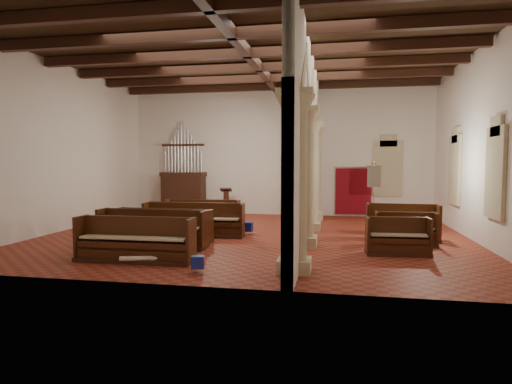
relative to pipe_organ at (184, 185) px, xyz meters
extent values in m
plane|color=maroon|center=(4.50, -5.50, -1.37)|extent=(14.00, 14.00, 0.00)
plane|color=#342211|center=(4.50, -5.50, 4.63)|extent=(14.00, 14.00, 0.00)
cube|color=white|center=(4.50, 0.50, 1.63)|extent=(14.00, 0.02, 6.00)
cube|color=white|center=(4.50, -11.50, 1.63)|extent=(14.00, 0.02, 6.00)
cube|color=white|center=(-2.50, -5.50, 1.63)|extent=(0.02, 12.00, 6.00)
cube|color=white|center=(11.50, -5.50, 1.63)|extent=(0.02, 12.00, 6.00)
cube|color=#C1B690|center=(6.30, -10.00, -1.22)|extent=(0.75, 0.75, 0.30)
cylinder|color=#C1B690|center=(6.30, -10.00, 0.58)|extent=(0.56, 0.56, 3.30)
cube|color=#C1B690|center=(6.30, -7.00, -1.22)|extent=(0.75, 0.75, 0.30)
cylinder|color=#C1B690|center=(6.30, -7.00, 0.58)|extent=(0.56, 0.56, 3.30)
cube|color=#C1B690|center=(6.30, -4.00, -1.22)|extent=(0.75, 0.75, 0.30)
cylinder|color=#C1B690|center=(6.30, -4.00, 0.58)|extent=(0.56, 0.56, 3.30)
cube|color=#C1B690|center=(6.30, -1.00, -1.22)|extent=(0.75, 0.75, 0.30)
cylinder|color=#C1B690|center=(6.30, -1.00, 0.58)|extent=(0.56, 0.56, 3.30)
cube|color=white|center=(6.30, -5.50, 3.66)|extent=(0.25, 11.90, 1.93)
cube|color=#316E4F|center=(11.48, -7.00, 0.83)|extent=(0.03, 1.00, 2.20)
cube|color=#316E4F|center=(11.48, -3.00, 0.83)|extent=(0.03, 1.00, 2.20)
cube|color=#316E4F|center=(9.50, 0.48, 0.83)|extent=(1.00, 0.03, 2.20)
cube|color=#351B10|center=(0.00, 0.00, -0.47)|extent=(2.00, 0.80, 1.80)
cube|color=#351B10|center=(0.00, 0.00, 0.53)|extent=(2.10, 0.85, 0.20)
cube|color=#342010|center=(2.18, -0.24, -1.32)|extent=(0.54, 0.54, 0.10)
cube|color=#342010|center=(2.18, -0.24, -0.79)|extent=(0.26, 0.26, 1.15)
cube|color=#342010|center=(2.18, -0.33, -0.17)|extent=(0.58, 0.49, 0.20)
cube|color=maroon|center=(8.00, 0.42, -0.22)|extent=(1.60, 0.06, 2.10)
cylinder|color=gold|center=(8.00, 0.40, 0.88)|extent=(1.80, 0.04, 0.04)
cone|color=#351B10|center=(8.76, -1.18, -1.31)|extent=(0.38, 0.38, 0.13)
cylinder|color=gold|center=(8.76, -1.18, -0.10)|extent=(0.04, 0.04, 2.54)
cylinder|color=gold|center=(8.76, -1.18, 1.06)|extent=(0.25, 0.72, 0.03)
cube|color=#18164F|center=(8.76, -1.20, 0.53)|extent=(0.56, 0.19, 0.90)
cube|color=#153496|center=(4.17, -10.48, -1.13)|extent=(0.33, 0.29, 0.28)
cube|color=navy|center=(3.12, -7.32, -1.09)|extent=(0.40, 0.35, 0.35)
cube|color=#16389A|center=(4.24, -5.24, -1.11)|extent=(0.33, 0.27, 0.32)
cylinder|color=white|center=(2.64, -10.01, -1.21)|extent=(1.10, 0.41, 0.11)
cylinder|color=white|center=(1.46, -8.35, -1.21)|extent=(1.08, 0.53, 0.11)
cube|color=#351B10|center=(2.27, -9.71, -1.32)|extent=(3.02, 0.77, 0.11)
cube|color=#3A220C|center=(2.27, -9.76, -1.03)|extent=(2.86, 0.45, 0.48)
cube|color=#3A220C|center=(2.27, -9.52, -0.76)|extent=(2.86, 0.10, 1.01)
cube|color=#3A220C|center=(0.80, -9.69, -0.76)|extent=(0.08, 0.64, 1.01)
cube|color=#3A220C|center=(3.74, -9.69, -0.76)|extent=(0.08, 0.64, 1.01)
cube|color=#C3B090|center=(2.27, -9.76, -0.76)|extent=(2.75, 0.41, 0.05)
cube|color=#351B10|center=(1.93, -9.04, -1.32)|extent=(2.55, 0.82, 0.09)
cube|color=#40190D|center=(1.93, -9.09, -1.06)|extent=(2.38, 0.53, 0.42)
cube|color=#40190D|center=(1.93, -8.87, -0.83)|extent=(2.36, 0.22, 0.90)
cube|color=#40190D|center=(0.71, -9.02, -0.83)|extent=(0.10, 0.57, 0.90)
cube|color=#40190D|center=(3.15, -9.02, -0.83)|extent=(0.10, 0.57, 0.90)
cube|color=#C3B090|center=(1.93, -9.09, -0.83)|extent=(2.28, 0.49, 0.05)
cube|color=#351B10|center=(1.92, -7.93, -1.32)|extent=(3.31, 0.81, 0.10)
cube|color=#3A1F0C|center=(1.92, -7.98, -1.03)|extent=(3.15, 0.49, 0.47)
cube|color=#3A1F0C|center=(1.92, -7.74, -0.77)|extent=(3.14, 0.15, 0.99)
cube|color=#3A1F0C|center=(0.31, -7.90, -0.77)|extent=(0.09, 0.63, 0.99)
cube|color=#3A1F0C|center=(3.53, -7.90, -0.77)|extent=(0.09, 0.63, 0.99)
cube|color=#C3B090|center=(1.92, -7.98, -0.77)|extent=(3.02, 0.45, 0.05)
cube|color=#351B10|center=(1.90, -7.03, -1.32)|extent=(3.15, 0.80, 0.10)
cube|color=#3B1F0C|center=(1.90, -7.08, -1.05)|extent=(2.99, 0.50, 0.44)
cube|color=#3B1F0C|center=(1.90, -6.86, -0.81)|extent=(2.97, 0.18, 0.93)
cube|color=#3B1F0C|center=(0.38, -7.01, -0.81)|extent=(0.09, 0.59, 0.93)
cube|color=#3B1F0C|center=(3.43, -7.01, -0.81)|extent=(0.09, 0.59, 0.93)
cube|color=#C3B090|center=(1.90, -7.08, -0.81)|extent=(2.87, 0.46, 0.05)
cube|color=#351B10|center=(2.54, -5.98, -1.32)|extent=(3.41, 0.97, 0.11)
cube|color=#3F220D|center=(2.54, -6.03, -1.02)|extent=(3.24, 0.64, 0.48)
cube|color=#3F220D|center=(2.54, -5.79, -0.76)|extent=(3.22, 0.29, 1.01)
cube|color=#3F220D|center=(0.90, -5.96, -0.76)|extent=(0.12, 0.64, 1.01)
cube|color=#3F220D|center=(4.19, -5.96, -0.76)|extent=(0.12, 0.64, 1.01)
cube|color=#C3B090|center=(2.54, -6.03, -0.76)|extent=(3.11, 0.59, 0.05)
cube|color=#351B10|center=(2.09, -5.14, -1.32)|extent=(3.16, 0.73, 0.10)
cube|color=#43210E|center=(2.09, -5.19, -1.05)|extent=(3.00, 0.43, 0.45)
cube|color=#43210E|center=(2.09, -4.96, -0.80)|extent=(3.00, 0.10, 0.95)
cube|color=#43210E|center=(0.55, -5.12, -0.80)|extent=(0.08, 0.60, 0.95)
cube|color=#43210E|center=(3.63, -5.12, -0.80)|extent=(0.08, 0.60, 0.95)
cube|color=#C3B090|center=(2.09, -5.19, -0.80)|extent=(2.88, 0.39, 0.05)
cube|color=#351B10|center=(2.20, -3.92, -1.32)|extent=(2.87, 0.79, 0.10)
cube|color=#411D0E|center=(2.20, -3.97, -1.05)|extent=(2.71, 0.49, 0.45)
cube|color=#411D0E|center=(2.20, -3.74, -0.80)|extent=(2.70, 0.16, 0.95)
cube|color=#411D0E|center=(0.81, -3.90, -0.80)|extent=(0.09, 0.60, 0.95)
cube|color=#411D0E|center=(3.58, -3.90, -0.80)|extent=(0.09, 0.60, 0.95)
cube|color=#C3B090|center=(2.20, -3.97, -0.80)|extent=(2.60, 0.45, 0.05)
cube|color=#351B10|center=(8.86, -7.69, -1.32)|extent=(1.70, 0.76, 0.10)
cube|color=#461C0F|center=(8.86, -7.74, -1.06)|extent=(1.53, 0.46, 0.43)
cube|color=#461C0F|center=(8.86, -7.52, -0.82)|extent=(1.52, 0.15, 0.91)
cube|color=#461C0F|center=(8.06, -7.68, -0.82)|extent=(0.10, 0.58, 0.91)
cube|color=#461C0F|center=(9.66, -7.68, -0.82)|extent=(0.10, 0.58, 0.91)
cube|color=#C3B090|center=(8.86, -7.74, -0.82)|extent=(1.47, 0.42, 0.05)
cube|color=#351B10|center=(9.27, -6.34, -1.32)|extent=(1.76, 0.66, 0.09)
cube|color=#3A130C|center=(9.27, -6.38, -1.06)|extent=(1.61, 0.38, 0.42)
cube|color=#3A130C|center=(9.27, -6.17, -0.83)|extent=(1.61, 0.07, 0.90)
cube|color=#3A130C|center=(8.43, -6.32, -0.83)|extent=(0.07, 0.57, 0.90)
cube|color=#3A130C|center=(10.12, -6.32, -0.83)|extent=(0.07, 0.57, 0.90)
cube|color=#C3B090|center=(9.27, -6.38, -0.83)|extent=(1.54, 0.34, 0.05)
cube|color=#351B10|center=(9.31, -5.45, -1.32)|extent=(2.23, 0.80, 0.11)
cube|color=#3C140C|center=(9.31, -5.50, -1.01)|extent=(2.07, 0.47, 0.49)
cube|color=#3C140C|center=(9.31, -5.25, -0.74)|extent=(2.07, 0.11, 1.04)
cube|color=#3C140C|center=(8.24, -5.42, -0.74)|extent=(0.09, 0.66, 1.04)
cube|color=#3C140C|center=(10.38, -5.42, -0.74)|extent=(0.09, 0.66, 1.04)
cube|color=#C3B090|center=(9.31, -5.50, -0.74)|extent=(1.99, 0.43, 0.05)
cube|color=#351B10|center=(9.34, -4.38, -1.32)|extent=(1.93, 0.70, 0.10)
cube|color=#42160E|center=(9.34, -4.42, -1.06)|extent=(1.77, 0.41, 0.43)
cube|color=#42160E|center=(9.34, -4.20, -0.82)|extent=(1.77, 0.09, 0.90)
cube|color=#42160E|center=(8.41, -4.36, -0.82)|extent=(0.08, 0.57, 0.90)
cube|color=#42160E|center=(10.26, -4.36, -0.82)|extent=(0.08, 0.57, 0.90)
cube|color=#C3B090|center=(9.34, -4.42, -0.82)|extent=(1.70, 0.37, 0.05)
camera|label=1|loc=(7.19, -19.54, 1.11)|focal=30.00mm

